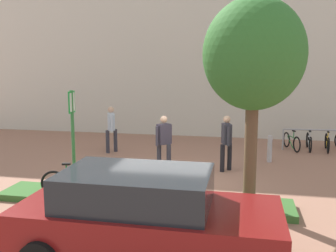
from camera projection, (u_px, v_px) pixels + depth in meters
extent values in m
plane|color=#936651|center=(166.00, 181.00, 10.73)|extent=(60.00, 60.00, 0.00)
cube|color=beige|center=(200.00, 26.00, 17.30)|extent=(28.00, 1.20, 10.00)
cube|color=#336028|center=(141.00, 200.00, 9.03)|extent=(7.00, 1.10, 0.16)
cylinder|color=brown|center=(250.00, 154.00, 8.44)|extent=(0.28, 0.28, 2.60)
ellipsoid|color=#2D6628|center=(254.00, 54.00, 8.09)|extent=(2.18, 2.18, 2.40)
cylinder|color=#2D7238|center=(73.00, 145.00, 9.16)|extent=(0.08, 0.08, 2.65)
cube|color=#198C33|center=(72.00, 102.00, 9.00)|extent=(0.06, 0.36, 0.52)
cube|color=white|center=(72.00, 102.00, 9.00)|extent=(0.06, 0.30, 0.44)
torus|color=black|center=(54.00, 184.00, 9.46)|extent=(0.66, 0.18, 0.66)
torus|color=black|center=(95.00, 184.00, 9.45)|extent=(0.66, 0.18, 0.66)
cylinder|color=#1E7233|center=(74.00, 175.00, 9.42)|extent=(0.83, 0.19, 0.04)
cylinder|color=#1E7233|center=(78.00, 185.00, 9.46)|extent=(0.60, 0.15, 0.44)
cylinder|color=#1E7233|center=(66.00, 170.00, 9.40)|extent=(0.04, 0.04, 0.28)
cube|color=black|center=(66.00, 164.00, 9.38)|extent=(0.21, 0.12, 0.05)
cylinder|color=#1E7233|center=(89.00, 165.00, 9.37)|extent=(0.12, 0.42, 0.04)
cylinder|color=#99999E|center=(283.00, 139.00, 14.69)|extent=(0.06, 0.06, 0.80)
cylinder|color=#99999E|center=(319.00, 130.00, 14.46)|extent=(2.60, 0.25, 0.06)
torus|color=black|center=(297.00, 144.00, 14.22)|extent=(0.23, 0.60, 0.61)
torus|color=black|center=(286.00, 140.00, 15.14)|extent=(0.23, 0.60, 0.61)
cylinder|color=#1E7233|center=(292.00, 137.00, 14.65)|extent=(0.26, 0.74, 0.03)
cylinder|color=#1E7233|center=(290.00, 142.00, 14.78)|extent=(0.20, 0.54, 0.40)
cylinder|color=#1E7233|center=(294.00, 135.00, 14.47)|extent=(0.03, 0.03, 0.26)
cube|color=black|center=(294.00, 131.00, 14.44)|extent=(0.13, 0.20, 0.05)
cylinder|color=#1E7233|center=(288.00, 129.00, 14.96)|extent=(0.38, 0.15, 0.04)
torus|color=black|center=(310.00, 145.00, 14.18)|extent=(0.08, 0.61, 0.61)
torus|color=black|center=(307.00, 140.00, 15.08)|extent=(0.08, 0.61, 0.61)
cylinder|color=silver|center=(309.00, 137.00, 14.59)|extent=(0.06, 0.77, 0.03)
cylinder|color=silver|center=(308.00, 143.00, 14.72)|extent=(0.05, 0.56, 0.40)
cylinder|color=silver|center=(310.00, 135.00, 14.41)|extent=(0.03, 0.03, 0.26)
cube|color=black|center=(310.00, 131.00, 14.39)|extent=(0.08, 0.19, 0.05)
cylinder|color=silver|center=(308.00, 129.00, 14.90)|extent=(0.39, 0.05, 0.04)
torus|color=black|center=(328.00, 146.00, 14.02)|extent=(0.12, 0.61, 0.61)
torus|color=black|center=(326.00, 141.00, 14.91)|extent=(0.12, 0.61, 0.61)
cylinder|color=gold|center=(327.00, 138.00, 14.43)|extent=(0.11, 0.77, 0.03)
cylinder|color=gold|center=(327.00, 143.00, 14.56)|extent=(0.09, 0.56, 0.40)
cylinder|color=gold|center=(328.00, 136.00, 14.26)|extent=(0.03, 0.03, 0.26)
cube|color=black|center=(328.00, 132.00, 14.23)|extent=(0.09, 0.19, 0.05)
cylinder|color=gold|center=(327.00, 130.00, 14.73)|extent=(0.39, 0.08, 0.04)
cylinder|color=#ADADB2|center=(270.00, 149.00, 12.81)|extent=(0.16, 0.16, 0.90)
cylinder|color=#2D2D38|center=(159.00, 157.00, 11.76)|extent=(0.14, 0.14, 0.85)
cylinder|color=#2D2D38|center=(169.00, 158.00, 11.68)|extent=(0.14, 0.14, 0.85)
cube|color=#383342|center=(164.00, 134.00, 11.61)|extent=(0.44, 0.46, 0.62)
cylinder|color=#383342|center=(157.00, 136.00, 11.45)|extent=(0.09, 0.09, 0.59)
cylinder|color=#383342|center=(170.00, 134.00, 11.77)|extent=(0.09, 0.09, 0.59)
sphere|color=tan|center=(164.00, 119.00, 11.53)|extent=(0.22, 0.22, 0.22)
cylinder|color=black|center=(229.00, 157.00, 11.84)|extent=(0.14, 0.14, 0.85)
cylinder|color=black|center=(222.00, 158.00, 11.64)|extent=(0.14, 0.14, 0.85)
cube|color=#2D2D38|center=(227.00, 134.00, 11.62)|extent=(0.34, 0.45, 0.62)
cylinder|color=#2D2D38|center=(225.00, 133.00, 11.88)|extent=(0.09, 0.09, 0.59)
cylinder|color=#2D2D38|center=(229.00, 136.00, 11.37)|extent=(0.09, 0.09, 0.59)
sphere|color=tan|center=(227.00, 119.00, 11.55)|extent=(0.22, 0.22, 0.22)
cylinder|color=#2D2D38|center=(108.00, 142.00, 14.12)|extent=(0.14, 0.14, 0.85)
cylinder|color=#2D2D38|center=(115.00, 140.00, 14.37)|extent=(0.14, 0.14, 0.85)
cube|color=silver|center=(111.00, 122.00, 14.13)|extent=(0.39, 0.46, 0.62)
cylinder|color=silver|center=(112.00, 123.00, 13.88)|extent=(0.09, 0.09, 0.59)
cylinder|color=silver|center=(111.00, 121.00, 14.38)|extent=(0.09, 0.09, 0.59)
sphere|color=tan|center=(111.00, 110.00, 14.06)|extent=(0.22, 0.22, 0.22)
cube|color=maroon|center=(149.00, 227.00, 6.29)|extent=(4.31, 1.81, 0.76)
cube|color=#1E2328|center=(136.00, 188.00, 6.22)|extent=(2.41, 1.59, 0.56)
cylinder|color=black|center=(239.00, 228.00, 6.92)|extent=(0.64, 0.22, 0.64)
cylinder|color=black|center=(88.00, 215.00, 7.50)|extent=(0.64, 0.22, 0.64)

